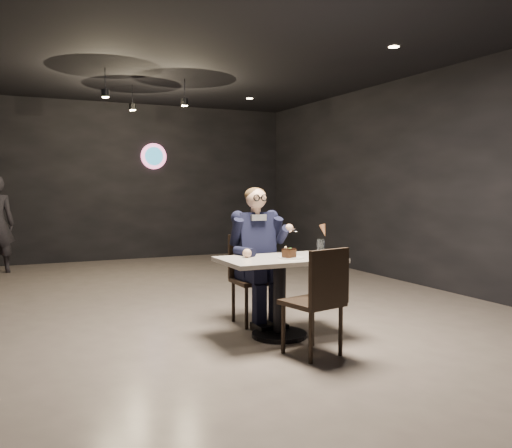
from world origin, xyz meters
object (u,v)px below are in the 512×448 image
seated_man (255,254)px  sundae_glass (321,248)px  main_table (279,297)px  chair_far (255,279)px  chair_near (312,300)px

seated_man → sundae_glass: 0.74m
main_table → chair_far: 0.56m
main_table → chair_far: chair_far is taller
main_table → chair_far: bearing=90.0°
main_table → chair_near: bearing=-90.0°
chair_far → sundae_glass: (0.41, -0.61, 0.37)m
chair_far → chair_near: (0.00, -1.14, 0.00)m
main_table → chair_near: 0.60m
sundae_glass → chair_near: bearing=-127.7°
chair_far → chair_near: 1.14m
seated_man → sundae_glass: size_ratio=8.96×
sundae_glass → chair_far: bearing=123.6°
chair_near → sundae_glass: (0.41, 0.53, 0.37)m
seated_man → sundae_glass: (0.41, -0.61, 0.11)m
main_table → chair_near: chair_near is taller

